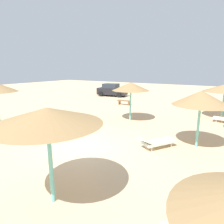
{
  "coord_description": "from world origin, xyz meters",
  "views": [
    {
      "loc": [
        6.21,
        -6.89,
        3.85
      ],
      "look_at": [
        0.0,
        3.0,
        1.2
      ],
      "focal_mm": 31.33,
      "sensor_mm": 36.0,
      "label": 1
    }
  ],
  "objects_px": {
    "parasol_2": "(201,98)",
    "parked_car": "(112,90)",
    "bench_0": "(210,105)",
    "parasol_4": "(131,87)",
    "parasol_6": "(47,116)",
    "bench_1": "(124,102)",
    "lounger_2": "(157,142)"
  },
  "relations": [
    {
      "from": "parasol_6",
      "to": "lounger_2",
      "type": "bearing_deg",
      "value": 77.27
    },
    {
      "from": "parasol_4",
      "to": "bench_1",
      "type": "height_order",
      "value": "parasol_4"
    },
    {
      "from": "bench_1",
      "to": "lounger_2",
      "type": "bearing_deg",
      "value": -53.33
    },
    {
      "from": "parasol_4",
      "to": "parked_car",
      "type": "distance_m",
      "value": 13.12
    },
    {
      "from": "parasol_2",
      "to": "bench_1",
      "type": "xyz_separation_m",
      "value": [
        -8.47,
        7.99,
        -2.1
      ]
    },
    {
      "from": "parasol_2",
      "to": "parked_car",
      "type": "relative_size",
      "value": 0.67
    },
    {
      "from": "parasol_6",
      "to": "parked_car",
      "type": "relative_size",
      "value": 0.71
    },
    {
      "from": "parasol_2",
      "to": "parasol_4",
      "type": "bearing_deg",
      "value": 152.08
    },
    {
      "from": "bench_0",
      "to": "parasol_2",
      "type": "bearing_deg",
      "value": -87.33
    },
    {
      "from": "parasol_2",
      "to": "parasol_6",
      "type": "bearing_deg",
      "value": -113.32
    },
    {
      "from": "bench_1",
      "to": "parasol_6",
      "type": "bearing_deg",
      "value": -68.98
    },
    {
      "from": "parasol_4",
      "to": "parasol_6",
      "type": "distance_m",
      "value": 9.57
    },
    {
      "from": "parasol_2",
      "to": "parasol_4",
      "type": "height_order",
      "value": "parasol_4"
    },
    {
      "from": "parasol_2",
      "to": "parked_car",
      "type": "height_order",
      "value": "parasol_2"
    },
    {
      "from": "bench_0",
      "to": "parked_car",
      "type": "bearing_deg",
      "value": 169.47
    },
    {
      "from": "bench_0",
      "to": "lounger_2",
      "type": "bearing_deg",
      "value": -95.53
    },
    {
      "from": "parasol_2",
      "to": "bench_0",
      "type": "distance_m",
      "value": 10.78
    },
    {
      "from": "bench_0",
      "to": "bench_1",
      "type": "relative_size",
      "value": 1.0
    },
    {
      "from": "parasol_4",
      "to": "lounger_2",
      "type": "xyz_separation_m",
      "value": [
        3.43,
        -3.88,
        -2.22
      ]
    },
    {
      "from": "parasol_2",
      "to": "bench_1",
      "type": "height_order",
      "value": "parasol_2"
    },
    {
      "from": "parked_car",
      "to": "parasol_6",
      "type": "bearing_deg",
      "value": -62.33
    },
    {
      "from": "parasol_2",
      "to": "parasol_4",
      "type": "xyz_separation_m",
      "value": [
        -5.06,
        2.68,
        0.08
      ]
    },
    {
      "from": "parasol_4",
      "to": "parasol_6",
      "type": "relative_size",
      "value": 0.94
    },
    {
      "from": "parasol_2",
      "to": "bench_0",
      "type": "xyz_separation_m",
      "value": [
        -0.49,
        10.56,
        -2.1
      ]
    },
    {
      "from": "parasol_2",
      "to": "bench_0",
      "type": "relative_size",
      "value": 1.83
    },
    {
      "from": "bench_0",
      "to": "bench_1",
      "type": "distance_m",
      "value": 8.39
    },
    {
      "from": "parked_car",
      "to": "lounger_2",
      "type": "bearing_deg",
      "value": -50.89
    },
    {
      "from": "parasol_2",
      "to": "lounger_2",
      "type": "relative_size",
      "value": 1.43
    },
    {
      "from": "parasol_2",
      "to": "bench_1",
      "type": "bearing_deg",
      "value": 136.69
    },
    {
      "from": "lounger_2",
      "to": "bench_0",
      "type": "height_order",
      "value": "lounger_2"
    },
    {
      "from": "bench_0",
      "to": "parked_car",
      "type": "xyz_separation_m",
      "value": [
        -12.61,
        2.34,
        0.48
      ]
    },
    {
      "from": "parasol_2",
      "to": "parasol_6",
      "type": "relative_size",
      "value": 0.93
    }
  ]
}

